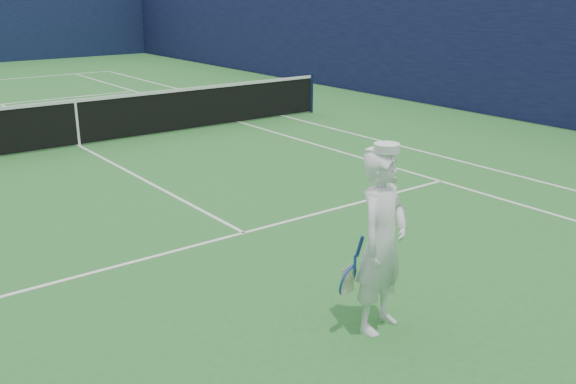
{
  "coord_description": "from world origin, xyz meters",
  "views": [
    {
      "loc": [
        -4.5,
        -13.36,
        3.24
      ],
      "look_at": [
        -0.33,
        -7.86,
        1.03
      ],
      "focal_mm": 40.0,
      "sensor_mm": 36.0,
      "label": 1
    }
  ],
  "objects": [
    {
      "name": "ground",
      "position": [
        0.0,
        0.0,
        0.0
      ],
      "size": [
        80.0,
        80.0,
        0.0
      ],
      "primitive_type": "plane",
      "color": "#2A702D",
      "rests_on": "ground"
    },
    {
      "name": "court_markings",
      "position": [
        0.0,
        0.0,
        0.0
      ],
      "size": [
        11.03,
        23.83,
        0.01
      ],
      "color": "white",
      "rests_on": "ground"
    },
    {
      "name": "windscreen_fence",
      "position": [
        0.0,
        0.0,
        2.0
      ],
      "size": [
        20.12,
        36.12,
        4.0
      ],
      "color": "#0F1738",
      "rests_on": "ground"
    },
    {
      "name": "tennis_net",
      "position": [
        0.0,
        0.0,
        0.55
      ],
      "size": [
        12.88,
        0.09,
        1.07
      ],
      "color": "#141E4C",
      "rests_on": "ground"
    },
    {
      "name": "tennis_player",
      "position": [
        -0.33,
        -9.36,
        0.92
      ],
      "size": [
        0.86,
        0.6,
        1.88
      ],
      "rotation": [
        0.0,
        0.0,
        0.27
      ],
      "color": "white",
      "rests_on": "ground"
    }
  ]
}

